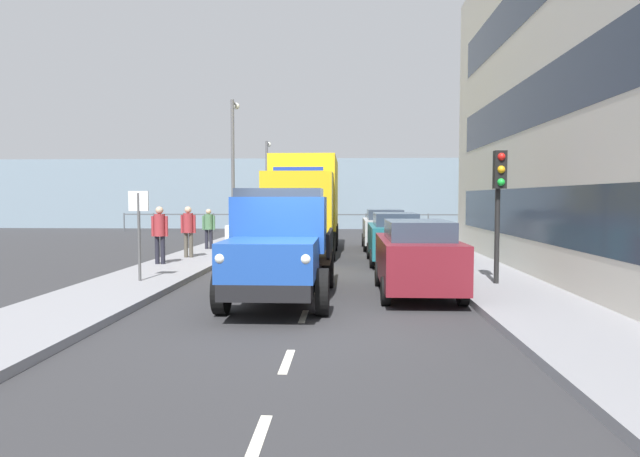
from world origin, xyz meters
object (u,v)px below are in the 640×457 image
lamp_post_far (267,176)px  car_black_oppositeside_1 (280,225)px  lorry_cargo_yellow (305,201)px  pedestrian_strolling (160,230)px  car_maroon_kerbside_near (417,256)px  traffic_light_near (499,188)px  lamp_post_promenade (233,158)px  car_teal_kerbside_1 (394,237)px  car_silver_kerbside_2 (384,228)px  pedestrian_with_bag (209,225)px  car_white_oppositeside_0 (261,234)px  street_sign (139,220)px  truck_vintage_blue (280,247)px  car_navy_oppositeside_2 (292,220)px  pedestrian_couple_a (188,227)px

lamp_post_far → car_black_oppositeside_1: bearing=102.3°
lorry_cargo_yellow → pedestrian_strolling: 6.68m
lorry_cargo_yellow → car_maroon_kerbside_near: lorry_cargo_yellow is taller
lorry_cargo_yellow → traffic_light_near: 10.16m
traffic_light_near → lamp_post_promenade: 15.16m
car_maroon_kerbside_near → car_teal_kerbside_1: bearing=-90.0°
car_maroon_kerbside_near → car_black_oppositeside_1: size_ratio=0.92×
car_teal_kerbside_1 → lamp_post_far: bearing=-67.7°
car_teal_kerbside_1 → car_silver_kerbside_2: bearing=-90.0°
car_maroon_kerbside_near → traffic_light_near: traffic_light_near is taller
car_maroon_kerbside_near → pedestrian_with_bag: bearing=-52.1°
pedestrian_strolling → lamp_post_promenade: (-0.53, -8.64, 2.86)m
car_white_oppositeside_0 → street_sign: (1.99, 6.62, 0.79)m
truck_vintage_blue → car_navy_oppositeside_2: size_ratio=1.44×
car_white_oppositeside_0 → lamp_post_far: (1.99, -15.10, 2.71)m
car_teal_kerbside_1 → pedestrian_with_bag: size_ratio=2.53×
truck_vintage_blue → lamp_post_promenade: 14.68m
street_sign → car_black_oppositeside_1: bearing=-99.0°
car_maroon_kerbside_near → car_silver_kerbside_2: (-0.00, -11.11, 0.00)m
pedestrian_with_bag → lamp_post_promenade: bearing=-94.4°
lamp_post_far → street_sign: bearing=90.0°
traffic_light_near → street_sign: (8.83, -0.06, -0.79)m
car_white_oppositeside_0 → pedestrian_with_bag: size_ratio=2.51×
car_white_oppositeside_0 → street_sign: bearing=73.3°
car_navy_oppositeside_2 → pedestrian_strolling: (2.66, 14.74, 0.32)m
car_teal_kerbside_1 → car_white_oppositeside_0: same height
truck_vintage_blue → traffic_light_near: bearing=-161.1°
pedestrian_couple_a → lorry_cargo_yellow: bearing=-139.3°
truck_vintage_blue → pedestrian_couple_a: size_ratio=3.18×
traffic_light_near → lamp_post_far: bearing=-67.9°
truck_vintage_blue → car_teal_kerbside_1: 7.57m
truck_vintage_blue → car_black_oppositeside_1: bearing=-82.9°
lorry_cargo_yellow → car_teal_kerbside_1: (-3.31, 3.42, -1.18)m
truck_vintage_blue → pedestrian_couple_a: (4.10, -7.09, 0.02)m
pedestrian_with_bag → street_sign: (-0.43, 8.43, 0.58)m
car_maroon_kerbside_near → lamp_post_promenade: lamp_post_promenade is taller
lamp_post_promenade → lamp_post_far: (-0.14, -9.67, -0.48)m
car_teal_kerbside_1 → pedestrian_strolling: size_ratio=2.28×
traffic_light_near → lamp_post_promenade: bearing=-53.4°
traffic_light_near → street_sign: 8.87m
car_navy_oppositeside_2 → pedestrian_strolling: pedestrian_strolling is taller
car_teal_kerbside_1 → pedestrian_couple_a: 7.13m
pedestrian_couple_a → traffic_light_near: size_ratio=0.55×
car_black_oppositeside_1 → car_silver_kerbside_2: bearing=154.3°
lorry_cargo_yellow → pedestrian_couple_a: 5.10m
lamp_post_far → pedestrian_strolling: bearing=87.9°
car_white_oppositeside_0 → pedestrian_with_bag: 3.02m
pedestrian_with_bag → traffic_light_near: (-9.26, 8.50, 1.37)m
car_black_oppositeside_1 → car_navy_oppositeside_2: bearing=-90.0°
pedestrian_with_bag → lamp_post_far: (-0.42, -13.28, 2.51)m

